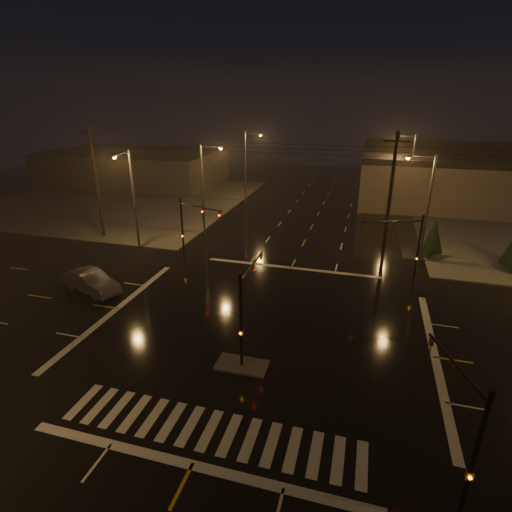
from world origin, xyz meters
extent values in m
plane|color=black|center=(0.00, 0.00, 0.00)|extent=(140.00, 140.00, 0.00)
cube|color=#474540|center=(-30.00, 30.00, 0.06)|extent=(36.00, 36.00, 0.12)
cube|color=#474540|center=(0.00, -4.00, 0.07)|extent=(3.00, 1.60, 0.15)
cube|color=beige|center=(0.00, -9.00, 0.01)|extent=(15.00, 2.60, 0.01)
cube|color=beige|center=(0.00, -11.00, 0.01)|extent=(16.00, 0.50, 0.01)
cube|color=beige|center=(0.00, 11.00, 0.01)|extent=(16.00, 0.50, 0.01)
cube|color=#453E3D|center=(-35.00, 42.00, 2.80)|extent=(30.00, 18.00, 5.60)
cylinder|color=black|center=(0.00, -4.00, 3.00)|extent=(0.18, 0.18, 6.00)
cylinder|color=black|center=(0.00, -1.75, 5.50)|extent=(0.12, 4.50, 0.12)
imported|color=#594707|center=(0.00, 0.27, 5.45)|extent=(0.16, 0.20, 1.00)
cube|color=#594707|center=(0.00, -4.00, 2.30)|extent=(0.25, 0.18, 0.35)
cylinder|color=black|center=(10.50, 10.50, 3.00)|extent=(0.18, 0.18, 6.00)
cylinder|color=black|center=(8.15, 9.64, 5.50)|extent=(4.74, 1.82, 0.12)
imported|color=#594707|center=(6.04, 8.88, 5.45)|extent=(0.24, 0.22, 1.00)
cube|color=#594707|center=(10.50, 10.50, 2.30)|extent=(0.25, 0.18, 0.35)
cylinder|color=black|center=(-10.50, 10.50, 3.00)|extent=(0.18, 0.18, 6.00)
cylinder|color=black|center=(-8.15, 9.64, 5.50)|extent=(4.74, 1.82, 0.12)
imported|color=#594707|center=(-6.04, 8.88, 5.45)|extent=(0.24, 0.22, 1.00)
cube|color=#594707|center=(-10.50, 10.50, 2.30)|extent=(0.25, 0.18, 0.35)
cylinder|color=black|center=(10.50, -10.50, 3.00)|extent=(0.18, 0.18, 6.00)
cylinder|color=black|center=(9.82, -8.62, 5.50)|extent=(1.48, 3.80, 0.12)
imported|color=#594707|center=(9.20, -6.93, 5.45)|extent=(0.22, 0.24, 1.00)
cube|color=#594707|center=(10.50, -10.50, 2.30)|extent=(0.25, 0.18, 0.35)
cylinder|color=#38383A|center=(-11.50, 18.00, 5.00)|extent=(0.24, 0.24, 10.00)
cylinder|color=#38383A|center=(-10.30, 18.00, 9.80)|extent=(2.40, 0.14, 0.14)
cube|color=#38383A|center=(-9.20, 18.00, 9.75)|extent=(0.70, 0.30, 0.18)
sphere|color=orange|center=(-9.20, 18.00, 9.62)|extent=(0.32, 0.32, 0.32)
cylinder|color=#38383A|center=(-11.50, 34.00, 5.00)|extent=(0.24, 0.24, 10.00)
cylinder|color=#38383A|center=(-10.30, 34.00, 9.80)|extent=(2.40, 0.14, 0.14)
cube|color=#38383A|center=(-9.20, 34.00, 9.75)|extent=(0.70, 0.30, 0.18)
sphere|color=orange|center=(-9.20, 34.00, 9.62)|extent=(0.32, 0.32, 0.32)
cylinder|color=#38383A|center=(11.50, 16.00, 5.00)|extent=(0.24, 0.24, 10.00)
cylinder|color=#38383A|center=(10.30, 16.00, 9.80)|extent=(2.40, 0.14, 0.14)
cube|color=#38383A|center=(9.20, 16.00, 9.75)|extent=(0.70, 0.30, 0.18)
sphere|color=orange|center=(9.20, 16.00, 9.62)|extent=(0.32, 0.32, 0.32)
cylinder|color=#38383A|center=(11.50, 36.00, 5.00)|extent=(0.24, 0.24, 10.00)
cylinder|color=#38383A|center=(10.30, 36.00, 9.80)|extent=(2.40, 0.14, 0.14)
cube|color=#38383A|center=(9.20, 36.00, 9.75)|extent=(0.70, 0.30, 0.18)
sphere|color=orange|center=(9.20, 36.00, 9.62)|extent=(0.32, 0.32, 0.32)
cylinder|color=#38383A|center=(-16.00, 11.50, 5.00)|extent=(0.24, 0.24, 10.00)
cylinder|color=#38383A|center=(-16.00, 10.30, 9.80)|extent=(0.14, 2.40, 0.14)
cube|color=#38383A|center=(-16.00, 9.20, 9.75)|extent=(0.30, 0.70, 0.18)
sphere|color=orange|center=(-16.00, 9.20, 9.62)|extent=(0.32, 0.32, 0.32)
cylinder|color=black|center=(-22.00, 14.00, 6.00)|extent=(0.32, 0.32, 12.00)
cube|color=black|center=(-22.00, 14.00, 11.20)|extent=(2.20, 0.12, 0.12)
cylinder|color=black|center=(8.00, 14.00, 6.00)|extent=(0.32, 0.32, 12.00)
cube|color=black|center=(8.00, 14.00, 11.20)|extent=(2.20, 0.12, 0.12)
cylinder|color=black|center=(12.59, 17.11, 0.35)|extent=(0.18, 0.18, 0.70)
cone|color=black|center=(12.59, 17.11, 2.27)|extent=(2.01, 2.01, 3.14)
imported|color=slate|center=(-14.55, 1.94, 0.86)|extent=(5.54, 3.39, 1.72)
camera|label=1|loc=(6.03, -22.29, 14.66)|focal=28.00mm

